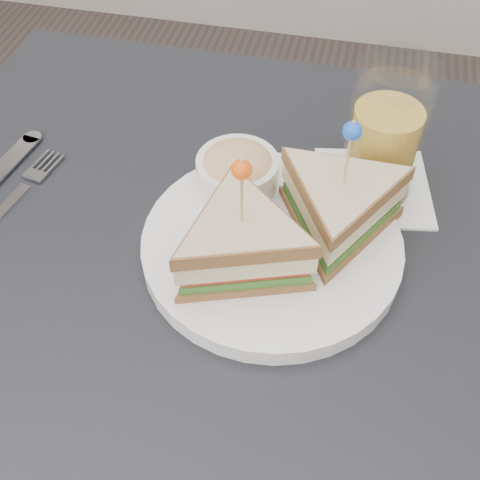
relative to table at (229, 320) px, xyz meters
name	(u,v)px	position (x,y,z in m)	size (l,w,h in m)	color
table	(229,320)	(0.00, 0.00, 0.00)	(0.80, 0.80, 0.75)	black
plate_meal	(281,223)	(0.04, 0.05, 0.12)	(0.32, 0.31, 0.16)	white
cutlery_fork	(17,195)	(-0.26, 0.06, 0.08)	(0.05, 0.18, 0.01)	silver
drink_set	(384,139)	(0.13, 0.16, 0.15)	(0.15, 0.15, 0.16)	white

